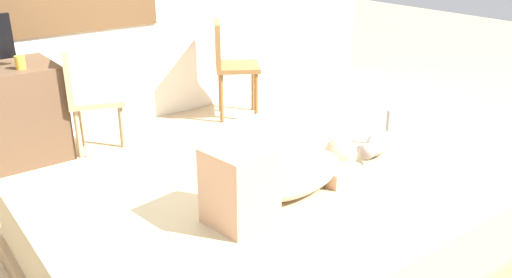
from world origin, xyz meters
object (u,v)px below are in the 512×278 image
chair_spare (229,62)px  person_lying (284,176)px  chair_by_desk (86,93)px  cup (20,62)px  cat (377,144)px  bed (264,226)px

chair_spare → person_lying: bearing=-118.2°
chair_by_desk → cup: bearing=173.4°
chair_by_desk → cat: bearing=-64.6°
person_lying → cup: (-0.60, 2.04, 0.21)m
bed → chair_spare: (1.13, 1.98, 0.28)m
cat → cup: 2.38m
person_lying → chair_spare: (1.14, 2.14, -0.07)m
cat → chair_spare: (0.43, 2.06, -0.02)m
bed → person_lying: (-0.01, -0.16, 0.35)m
bed → person_lying: person_lying is taller
person_lying → chair_by_desk: size_ratio=1.10×
bed → chair_spare: 2.30m
chair_by_desk → chair_spare: same height
chair_by_desk → person_lying: bearing=-84.3°
cup → cat: bearing=-56.3°
cat → chair_by_desk: bearing=115.4°
bed → cat: bearing=-7.2°
cat → chair_by_desk: 2.13m
person_lying → chair_by_desk: 2.00m
bed → chair_spare: bearing=60.1°
bed → cup: (-0.60, 1.88, 0.56)m
chair_spare → cup: bearing=-176.7°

